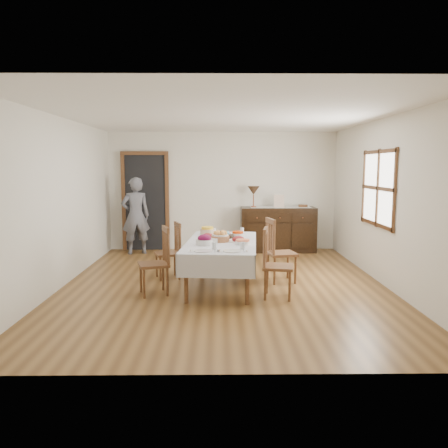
{
  "coord_description": "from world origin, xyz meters",
  "views": [
    {
      "loc": [
        -0.08,
        -6.69,
        1.85
      ],
      "look_at": [
        0.0,
        0.1,
        0.95
      ],
      "focal_mm": 35.0,
      "sensor_mm": 36.0,
      "label": 1
    }
  ],
  "objects_px": {
    "dining_table": "(222,247)",
    "person": "(136,213)",
    "chair_left_far": "(170,250)",
    "sideboard": "(278,229)",
    "chair_right_far": "(278,250)",
    "chair_left_near": "(157,260)",
    "table_lamp": "(254,191)",
    "chair_right_near": "(275,263)"
  },
  "relations": [
    {
      "from": "dining_table",
      "to": "chair_left_far",
      "type": "height_order",
      "value": "chair_left_far"
    },
    {
      "from": "chair_right_near",
      "to": "person",
      "type": "height_order",
      "value": "person"
    },
    {
      "from": "chair_right_near",
      "to": "table_lamp",
      "type": "distance_m",
      "value": 3.46
    },
    {
      "from": "dining_table",
      "to": "chair_right_near",
      "type": "xyz_separation_m",
      "value": [
        0.74,
        -0.57,
        -0.12
      ]
    },
    {
      "from": "chair_left_far",
      "to": "person",
      "type": "height_order",
      "value": "person"
    },
    {
      "from": "dining_table",
      "to": "chair_left_far",
      "type": "relative_size",
      "value": 2.31
    },
    {
      "from": "table_lamp",
      "to": "chair_left_far",
      "type": "bearing_deg",
      "value": -124.54
    },
    {
      "from": "chair_left_far",
      "to": "sideboard",
      "type": "relative_size",
      "value": 0.58
    },
    {
      "from": "chair_left_far",
      "to": "chair_right_near",
      "type": "bearing_deg",
      "value": 36.01
    },
    {
      "from": "sideboard",
      "to": "chair_right_far",
      "type": "bearing_deg",
      "value": -97.49
    },
    {
      "from": "chair_left_near",
      "to": "sideboard",
      "type": "relative_size",
      "value": 0.61
    },
    {
      "from": "chair_left_near",
      "to": "chair_right_near",
      "type": "xyz_separation_m",
      "value": [
        1.68,
        -0.19,
        0.0
      ]
    },
    {
      "from": "dining_table",
      "to": "sideboard",
      "type": "bearing_deg",
      "value": 70.91
    },
    {
      "from": "chair_left_near",
      "to": "sideboard",
      "type": "height_order",
      "value": "chair_left_near"
    },
    {
      "from": "table_lamp",
      "to": "chair_right_far",
      "type": "bearing_deg",
      "value": -85.28
    },
    {
      "from": "dining_table",
      "to": "chair_left_near",
      "type": "relative_size",
      "value": 2.17
    },
    {
      "from": "dining_table",
      "to": "person",
      "type": "relative_size",
      "value": 1.23
    },
    {
      "from": "chair_left_near",
      "to": "sideboard",
      "type": "xyz_separation_m",
      "value": [
        2.19,
        3.21,
        -0.01
      ]
    },
    {
      "from": "dining_table",
      "to": "person",
      "type": "height_order",
      "value": "person"
    },
    {
      "from": "chair_right_near",
      "to": "chair_right_far",
      "type": "xyz_separation_m",
      "value": [
        0.17,
        0.84,
        0.02
      ]
    },
    {
      "from": "chair_left_near",
      "to": "chair_right_near",
      "type": "distance_m",
      "value": 1.69
    },
    {
      "from": "chair_left_near",
      "to": "chair_right_far",
      "type": "distance_m",
      "value": 1.96
    },
    {
      "from": "chair_left_near",
      "to": "sideboard",
      "type": "bearing_deg",
      "value": 127.77
    },
    {
      "from": "chair_left_far",
      "to": "table_lamp",
      "type": "relative_size",
      "value": 2.02
    },
    {
      "from": "dining_table",
      "to": "chair_left_near",
      "type": "height_order",
      "value": "chair_left_near"
    },
    {
      "from": "chair_left_near",
      "to": "chair_right_far",
      "type": "relative_size",
      "value": 0.96
    },
    {
      "from": "chair_left_far",
      "to": "sideboard",
      "type": "bearing_deg",
      "value": 118.43
    },
    {
      "from": "dining_table",
      "to": "chair_right_far",
      "type": "relative_size",
      "value": 2.08
    },
    {
      "from": "chair_left_near",
      "to": "person",
      "type": "height_order",
      "value": "person"
    },
    {
      "from": "dining_table",
      "to": "chair_left_near",
      "type": "xyz_separation_m",
      "value": [
        -0.94,
        -0.39,
        -0.12
      ]
    },
    {
      "from": "chair_left_near",
      "to": "chair_left_far",
      "type": "xyz_separation_m",
      "value": [
        0.09,
        0.92,
        -0.03
      ]
    },
    {
      "from": "person",
      "to": "dining_table",
      "type": "bearing_deg",
      "value": 105.46
    },
    {
      "from": "chair_left_near",
      "to": "person",
      "type": "relative_size",
      "value": 0.57
    },
    {
      "from": "chair_left_near",
      "to": "chair_right_near",
      "type": "relative_size",
      "value": 0.99
    },
    {
      "from": "chair_right_near",
      "to": "person",
      "type": "bearing_deg",
      "value": 49.04
    },
    {
      "from": "chair_left_far",
      "to": "person",
      "type": "distance_m",
      "value": 2.3
    },
    {
      "from": "chair_right_far",
      "to": "sideboard",
      "type": "distance_m",
      "value": 2.57
    },
    {
      "from": "sideboard",
      "to": "table_lamp",
      "type": "bearing_deg",
      "value": -176.57
    },
    {
      "from": "chair_right_far",
      "to": "dining_table",
      "type": "bearing_deg",
      "value": 95.18
    },
    {
      "from": "chair_right_near",
      "to": "sideboard",
      "type": "distance_m",
      "value": 3.43
    },
    {
      "from": "chair_right_near",
      "to": "sideboard",
      "type": "bearing_deg",
      "value": 1.79
    },
    {
      "from": "dining_table",
      "to": "table_lamp",
      "type": "bearing_deg",
      "value": 80.59
    }
  ]
}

